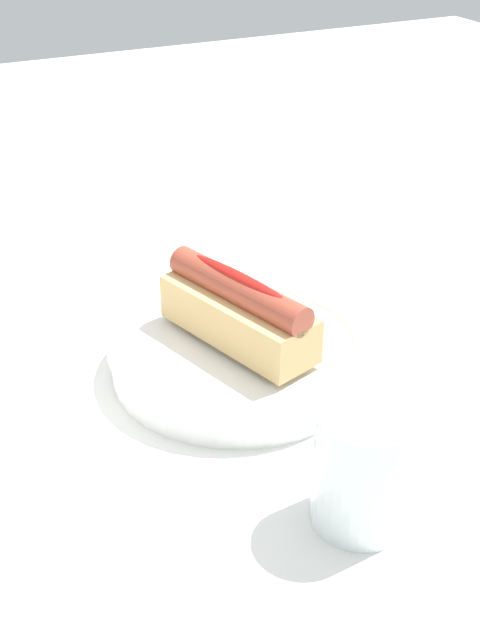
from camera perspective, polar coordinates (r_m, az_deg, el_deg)
ground_plane at (r=0.72m, az=-1.24°, el=-3.75°), size 2.40×2.40×0.00m
serving_bowl at (r=0.72m, az=-0.00°, el=-2.43°), size 0.23×0.23×0.03m
hotdog_front at (r=0.69m, az=-0.00°, el=0.56°), size 0.16×0.09×0.06m
water_glass at (r=0.57m, az=8.45°, el=-10.45°), size 0.07×0.07×0.09m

